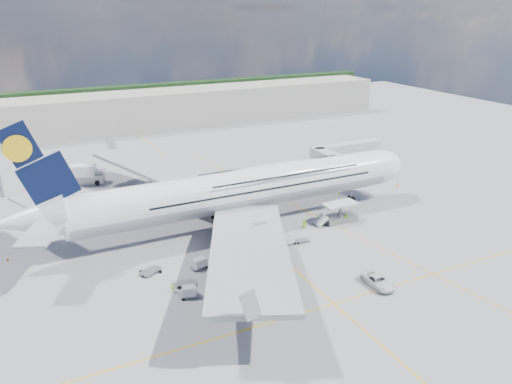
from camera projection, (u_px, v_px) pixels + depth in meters
name	position (u px, v px, depth m)	size (l,w,h in m)	color
ground	(266.00, 245.00, 84.97)	(300.00, 300.00, 0.00)	gray
taxi_line_main	(266.00, 245.00, 84.97)	(0.25, 220.00, 0.01)	#DC9F0B
taxi_line_cross	(334.00, 304.00, 68.15)	(120.00, 0.25, 0.01)	#DC9F0B
taxi_line_diag	(306.00, 211.00, 99.18)	(0.25, 100.00, 0.01)	#DC9F0B
airliner	(243.00, 189.00, 91.10)	(77.26, 79.15, 23.71)	white
jet_bridge	(341.00, 154.00, 112.54)	(18.80, 12.10, 8.50)	#B7B7BC
cargo_loader	(339.00, 215.00, 93.93)	(8.53, 3.20, 3.67)	silver
terminal	(133.00, 112.00, 162.78)	(180.00, 16.00, 12.00)	#B2AD9E
tree_line	(201.00, 90.00, 217.89)	(160.00, 6.00, 8.00)	#193814
dolly_row_a	(186.00, 283.00, 72.61)	(3.13, 2.01, 0.43)	gray
dolly_row_b	(200.00, 263.00, 77.05)	(2.94, 2.02, 1.70)	gray
dolly_row_c	(189.00, 292.00, 69.38)	(2.83, 1.95, 1.63)	gray
dolly_back	(151.00, 271.00, 75.87)	(3.74, 3.23, 0.49)	gray
dolly_nose_far	(302.00, 240.00, 85.95)	(2.80, 1.80, 0.38)	gray
dolly_nose_near	(287.00, 239.00, 84.77)	(3.14, 1.94, 1.88)	gray
baggage_tug	(274.00, 248.00, 81.87)	(3.33, 2.30, 1.90)	white
catering_truck_inner	(147.00, 196.00, 101.76)	(7.26, 4.80, 4.01)	gray
catering_truck_outer	(87.00, 175.00, 113.64)	(8.30, 5.34, 4.60)	gray
service_van	(378.00, 281.00, 72.13)	(2.63, 5.70, 1.58)	silver
crew_nose	(339.00, 192.00, 106.75)	(0.66, 0.44, 1.82)	#8FE217
crew_loader	(346.00, 219.00, 93.09)	(0.94, 0.74, 1.94)	#A4EB18
crew_wing	(173.00, 288.00, 70.60)	(0.88, 0.36, 1.49)	#E1F81A
crew_van	(304.00, 224.00, 91.25)	(0.80, 0.52, 1.64)	#B9FF1A
crew_tug	(238.00, 258.00, 79.03)	(0.99, 0.57, 1.53)	#CBF119
cone_nose	(397.00, 184.00, 113.27)	(0.50, 0.50, 0.63)	orange
cone_wing_left_inner	(169.00, 201.00, 103.65)	(0.47, 0.47, 0.59)	orange
cone_wing_left_outer	(153.00, 192.00, 108.60)	(0.45, 0.45, 0.57)	orange
cone_wing_right_inner	(248.00, 268.00, 76.96)	(0.49, 0.49, 0.62)	orange
cone_wing_right_outer	(263.00, 279.00, 73.87)	(0.43, 0.43, 0.54)	orange
cone_tail	(8.00, 259.00, 79.52)	(0.43, 0.43, 0.55)	orange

